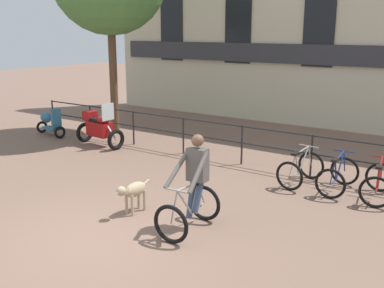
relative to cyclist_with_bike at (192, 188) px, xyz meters
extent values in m
plane|color=#7A5B4C|center=(-1.12, -1.22, -0.76)|extent=(60.00, 60.00, 0.00)
cylinder|color=#232326|center=(-8.62, 3.98, -0.24)|extent=(0.05, 0.05, 1.05)
cylinder|color=#232326|center=(-6.75, 3.98, -0.24)|extent=(0.05, 0.05, 1.05)
cylinder|color=#232326|center=(-4.87, 3.98, -0.24)|extent=(0.05, 0.05, 1.05)
cylinder|color=#232326|center=(-3.00, 3.98, -0.24)|extent=(0.05, 0.05, 1.05)
cylinder|color=#232326|center=(-1.12, 3.98, -0.24)|extent=(0.05, 0.05, 1.05)
cylinder|color=#232326|center=(0.75, 3.98, -0.24)|extent=(0.05, 0.05, 1.05)
cylinder|color=#232326|center=(-1.12, 3.98, 0.26)|extent=(15.00, 0.04, 0.04)
cylinder|color=#232326|center=(-1.12, 3.98, -0.19)|extent=(15.00, 0.04, 0.04)
cube|color=beige|center=(-1.12, 9.78, 3.27)|extent=(18.00, 0.60, 8.07)
cube|color=#333338|center=(-1.12, 9.42, 1.84)|extent=(17.10, 0.12, 0.70)
cube|color=black|center=(-7.42, 9.45, 3.68)|extent=(1.10, 0.06, 4.52)
cube|color=black|center=(-4.27, 9.45, 3.68)|extent=(1.10, 0.06, 4.52)
torus|color=black|center=(0.03, -0.69, -0.42)|extent=(0.68, 0.10, 0.68)
torus|color=black|center=(-0.02, 0.41, -0.42)|extent=(0.68, 0.10, 0.68)
cylinder|color=#9E998E|center=(0.01, -0.26, -0.19)|extent=(0.06, 0.49, 0.60)
cylinder|color=#9E998E|center=(0.00, 0.07, -0.22)|extent=(0.05, 0.23, 0.52)
cylinder|color=#9E998E|center=(0.01, -0.16, 0.07)|extent=(0.06, 0.66, 0.10)
cylinder|color=#9E998E|center=(-0.01, 0.19, -0.45)|extent=(0.05, 0.44, 0.08)
cylinder|color=#9E998E|center=(-0.01, 0.29, -0.19)|extent=(0.04, 0.27, 0.47)
cylinder|color=#9E998E|center=(0.03, -0.59, -0.16)|extent=(0.04, 0.23, 0.54)
cylinder|color=#9E998E|center=(0.02, -0.49, 0.10)|extent=(0.48, 0.05, 0.03)
cube|color=black|center=(-0.01, 0.17, 0.06)|extent=(0.13, 0.24, 0.05)
cube|color=#56514C|center=(-0.01, 0.17, 0.39)|extent=(0.37, 0.24, 0.60)
sphere|color=brown|center=(-0.01, 0.17, 0.83)|extent=(0.22, 0.22, 0.22)
cylinder|color=#56514C|center=(-0.20, -0.17, 0.37)|extent=(0.11, 0.72, 0.60)
cylinder|color=#56514C|center=(0.22, -0.15, 0.37)|extent=(0.17, 0.72, 0.60)
cylinder|color=#384766|center=(-0.07, 0.07, -0.25)|extent=(0.15, 0.32, 0.69)
cylinder|color=#384766|center=(0.07, 0.07, -0.19)|extent=(0.13, 0.31, 0.58)
ellipsoid|color=tan|center=(-1.33, -0.01, -0.30)|extent=(0.26, 0.55, 0.28)
cylinder|color=tan|center=(-1.34, -0.23, -0.28)|extent=(0.16, 0.15, 0.16)
sphere|color=tan|center=(-1.34, -0.39, -0.22)|extent=(0.19, 0.19, 0.19)
cone|color=tan|center=(-1.35, -0.47, -0.23)|extent=(0.11, 0.12, 0.10)
cylinder|color=tan|center=(-1.32, 0.31, -0.24)|extent=(0.06, 0.18, 0.10)
cylinder|color=tan|center=(-1.41, -0.18, -0.56)|extent=(0.06, 0.06, 0.41)
cylinder|color=tan|center=(-1.26, -0.19, -0.56)|extent=(0.06, 0.06, 0.41)
cylinder|color=tan|center=(-1.40, 0.16, -0.56)|extent=(0.06, 0.06, 0.41)
cylinder|color=tan|center=(-1.24, 0.16, -0.56)|extent=(0.06, 0.06, 0.41)
torus|color=black|center=(-4.88, 3.20, -0.45)|extent=(0.18, 0.63, 0.62)
torus|color=black|center=(-6.36, 3.36, -0.45)|extent=(0.18, 0.63, 0.62)
cube|color=maroon|center=(-5.62, 3.28, -0.23)|extent=(0.85, 0.48, 0.44)
ellipsoid|color=maroon|center=(-5.43, 3.26, 0.07)|extent=(0.51, 0.37, 0.24)
cube|color=black|center=(-5.72, 3.29, 0.04)|extent=(0.59, 0.36, 0.10)
cylinder|color=#B2B2B7|center=(-5.06, 3.22, -0.27)|extent=(0.42, 0.10, 0.41)
cube|color=silver|center=(-5.19, 3.24, 0.34)|extent=(0.07, 0.44, 0.50)
cube|color=maroon|center=(-6.04, 3.32, 0.13)|extent=(0.36, 0.39, 0.28)
torus|color=black|center=(0.81, 3.86, -0.43)|extent=(0.66, 0.14, 0.66)
torus|color=black|center=(0.68, 2.81, -0.43)|extent=(0.66, 0.14, 0.66)
cylinder|color=#9E998E|center=(0.76, 3.45, -0.20)|extent=(0.09, 0.47, 0.58)
cylinder|color=#9E998E|center=(0.72, 3.14, -0.24)|extent=(0.06, 0.22, 0.51)
cylinder|color=#9E998E|center=(0.75, 3.35, 0.05)|extent=(0.10, 0.63, 0.10)
cylinder|color=#9E998E|center=(0.71, 3.02, -0.46)|extent=(0.07, 0.42, 0.07)
cylinder|color=#9E998E|center=(0.70, 2.93, -0.21)|extent=(0.05, 0.25, 0.46)
cylinder|color=#9E998E|center=(0.79, 3.76, -0.18)|extent=(0.05, 0.21, 0.52)
cylinder|color=#9E998E|center=(0.78, 3.67, 0.08)|extent=(0.48, 0.08, 0.03)
cube|color=black|center=(0.71, 3.04, 0.03)|extent=(0.15, 0.25, 0.05)
torus|color=black|center=(1.59, 3.86, -0.43)|extent=(0.66, 0.06, 0.66)
torus|color=black|center=(1.59, 2.81, -0.43)|extent=(0.66, 0.06, 0.66)
cylinder|color=navy|center=(1.59, 3.45, -0.20)|extent=(0.03, 0.47, 0.58)
cylinder|color=navy|center=(1.59, 3.13, -0.24)|extent=(0.03, 0.22, 0.51)
cylinder|color=navy|center=(1.59, 3.36, 0.05)|extent=(0.03, 0.63, 0.10)
cylinder|color=navy|center=(1.59, 3.02, -0.46)|extent=(0.03, 0.42, 0.07)
cylinder|color=navy|center=(1.59, 2.92, -0.21)|extent=(0.02, 0.25, 0.46)
cylinder|color=navy|center=(1.59, 3.76, -0.18)|extent=(0.03, 0.21, 0.52)
cylinder|color=navy|center=(1.59, 3.67, 0.08)|extent=(0.48, 0.03, 0.03)
cube|color=black|center=(1.59, 3.04, 0.03)|extent=(0.12, 0.24, 0.05)
torus|color=black|center=(2.38, 3.86, -0.43)|extent=(0.66, 0.13, 0.66)
torus|color=black|center=(2.49, 2.81, -0.43)|extent=(0.66, 0.13, 0.66)
cylinder|color=maroon|center=(2.42, 3.45, -0.20)|extent=(0.08, 0.47, 0.58)
cylinder|color=maroon|center=(2.46, 3.14, -0.24)|extent=(0.06, 0.22, 0.51)
cylinder|color=maroon|center=(2.43, 3.35, 0.05)|extent=(0.10, 0.63, 0.10)
cylinder|color=maroon|center=(2.47, 3.02, -0.46)|extent=(0.07, 0.42, 0.07)
cylinder|color=maroon|center=(2.48, 2.93, -0.21)|extent=(0.05, 0.25, 0.46)
cylinder|color=maroon|center=(2.39, 3.76, -0.18)|extent=(0.05, 0.21, 0.52)
cylinder|color=maroon|center=(2.40, 3.67, 0.08)|extent=(0.48, 0.08, 0.03)
cube|color=black|center=(2.47, 3.04, 0.03)|extent=(0.15, 0.25, 0.05)
torus|color=black|center=(-7.38, 3.23, -0.56)|extent=(0.15, 0.41, 0.40)
torus|color=black|center=(-8.56, 3.44, -0.56)|extent=(0.15, 0.41, 0.40)
cube|color=teal|center=(-7.97, 3.34, -0.52)|extent=(0.71, 0.40, 0.08)
cube|color=teal|center=(-7.56, 3.26, -0.16)|extent=(0.16, 0.33, 0.72)
ellipsoid|color=teal|center=(-8.23, 3.38, -0.18)|extent=(0.57, 0.39, 0.36)
cylinder|color=brown|center=(-6.46, 4.86, 1.29)|extent=(0.26, 0.26, 4.10)
camera|label=1|loc=(4.16, -6.18, 2.72)|focal=42.00mm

